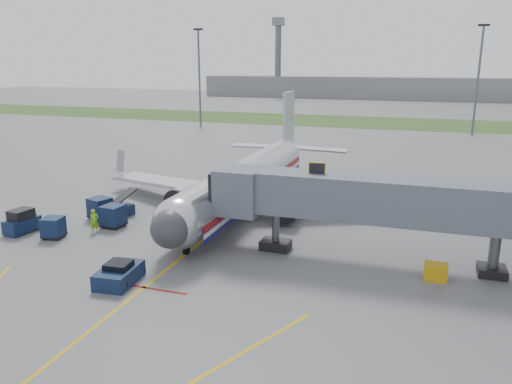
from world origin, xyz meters
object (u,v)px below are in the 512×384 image
(pushback_tug, at_px, (119,274))
(baggage_tug, at_px, (22,222))
(ramp_worker, at_px, (94,221))
(belt_loader, at_px, (114,212))
(airliner, at_px, (246,180))

(pushback_tug, relative_size, baggage_tug, 1.19)
(baggage_tug, distance_m, ramp_worker, 6.02)
(ramp_worker, bearing_deg, baggage_tug, 144.69)
(belt_loader, relative_size, ramp_worker, 2.44)
(pushback_tug, bearing_deg, airliner, 84.38)
(pushback_tug, xyz_separation_m, belt_loader, (-8.12, 11.58, -0.02))
(airliner, height_order, ramp_worker, airliner)
(ramp_worker, bearing_deg, airliner, -3.59)
(airliner, bearing_deg, baggage_tug, -138.78)
(airliner, relative_size, ramp_worker, 18.09)
(airliner, height_order, belt_loader, airliner)
(pushback_tug, distance_m, ramp_worker, 10.84)
(pushback_tug, distance_m, belt_loader, 14.14)
(airliner, xyz_separation_m, belt_loader, (-10.00, -7.53, -2.08))
(baggage_tug, bearing_deg, airliner, 41.22)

